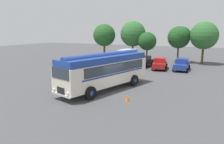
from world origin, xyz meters
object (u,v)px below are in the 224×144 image
at_px(car_mid_left, 160,63).
at_px(box_van, 126,57).
at_px(traffic_cone, 127,98).
at_px(vintage_bus, 105,70).
at_px(car_near_left, 143,61).
at_px(car_mid_right, 182,64).

height_order(car_mid_left, box_van, box_van).
bearing_deg(traffic_cone, box_van, 112.83).
height_order(vintage_bus, car_near_left, vintage_bus).
distance_m(car_mid_left, traffic_cone, 15.52).
distance_m(car_mid_left, box_van, 5.64).
xyz_separation_m(car_mid_left, box_van, (-5.58, 0.61, 0.52)).
bearing_deg(box_van, car_mid_right, -1.76).
bearing_deg(car_near_left, car_mid_right, -3.67).
relative_size(car_mid_left, box_van, 0.76).
bearing_deg(box_van, vintage_bus, -75.53).
relative_size(vintage_bus, traffic_cone, 18.86).
height_order(vintage_bus, car_mid_left, vintage_bus).
bearing_deg(vintage_bus, car_mid_left, 81.03).
xyz_separation_m(car_mid_right, traffic_cone, (-1.78, -15.81, -0.57)).
height_order(car_mid_left, traffic_cone, car_mid_left).
bearing_deg(car_mid_left, box_van, 173.74).
bearing_deg(car_mid_right, car_near_left, 176.33).
xyz_separation_m(box_van, traffic_cone, (6.77, -16.08, -1.09)).
distance_m(car_mid_right, traffic_cone, 15.92).
xyz_separation_m(vintage_bus, car_near_left, (-0.62, 13.75, -1.05)).
relative_size(car_near_left, car_mid_left, 1.00).
distance_m(car_near_left, car_mid_left, 2.77).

